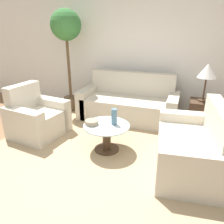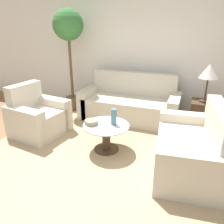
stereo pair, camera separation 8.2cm
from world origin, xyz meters
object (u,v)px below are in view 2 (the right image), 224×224
object	(u,v)px
coffee_table	(106,134)
bowl	(91,122)
sofa_main	(130,104)
loveseat	(194,150)
armchair	(37,118)
table_lamp	(209,72)
vase	(114,117)
potted_plant	(69,35)

from	to	relation	value
coffee_table	bowl	bearing A→B (deg)	-165.23
sofa_main	loveseat	bearing A→B (deg)	-48.07
loveseat	bowl	size ratio (longest dim) A/B	7.26
armchair	loveseat	world-z (taller)	loveseat
table_lamp	vase	distance (m)	1.88
vase	bowl	distance (m)	0.36
loveseat	vase	xyz separation A→B (m)	(-1.19, 0.12, 0.26)
table_lamp	coffee_table	bearing A→B (deg)	-136.55
armchair	loveseat	size ratio (longest dim) A/B	0.66
loveseat	coffee_table	distance (m)	1.29
vase	loveseat	bearing A→B (deg)	-5.73
armchair	bowl	xyz separation A→B (m)	(1.16, -0.16, 0.17)
bowl	potted_plant	bearing A→B (deg)	128.98
vase	sofa_main	bearing A→B (deg)	95.44
sofa_main	armchair	xyz separation A→B (m)	(-1.36, -1.31, -0.00)
armchair	potted_plant	distance (m)	1.92
loveseat	potted_plant	world-z (taller)	potted_plant
sofa_main	loveseat	xyz separation A→B (m)	(1.32, -1.46, -0.00)
armchair	sofa_main	bearing A→B (deg)	-38.45
coffee_table	table_lamp	bearing A→B (deg)	43.45
armchair	loveseat	bearing A→B (deg)	-85.79
potted_plant	vase	size ratio (longest dim) A/B	8.69
coffee_table	potted_plant	size ratio (longest dim) A/B	0.33
coffee_table	potted_plant	distance (m)	2.46
loveseat	potted_plant	size ratio (longest dim) A/B	0.67
armchair	coffee_table	size ratio (longest dim) A/B	1.34
sofa_main	coffee_table	size ratio (longest dim) A/B	2.81
coffee_table	bowl	distance (m)	0.30
coffee_table	bowl	xyz separation A→B (m)	(-0.22, -0.06, 0.19)
loveseat	coffee_table	world-z (taller)	loveseat
sofa_main	bowl	distance (m)	1.49
sofa_main	vase	size ratio (longest dim) A/B	7.99
coffee_table	vase	bearing A→B (deg)	30.63
armchair	potted_plant	xyz separation A→B (m)	(-0.05, 1.34, 1.37)
potted_plant	bowl	xyz separation A→B (m)	(1.21, -1.50, -1.20)
table_lamp	potted_plant	xyz separation A→B (m)	(-2.83, 0.13, 0.58)
loveseat	armchair	bearing A→B (deg)	-100.06
sofa_main	armchair	distance (m)	1.88
sofa_main	coffee_table	bearing A→B (deg)	-88.90
armchair	vase	distance (m)	1.51
armchair	vase	size ratio (longest dim) A/B	3.82
sofa_main	bowl	xyz separation A→B (m)	(-0.19, -1.46, 0.17)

